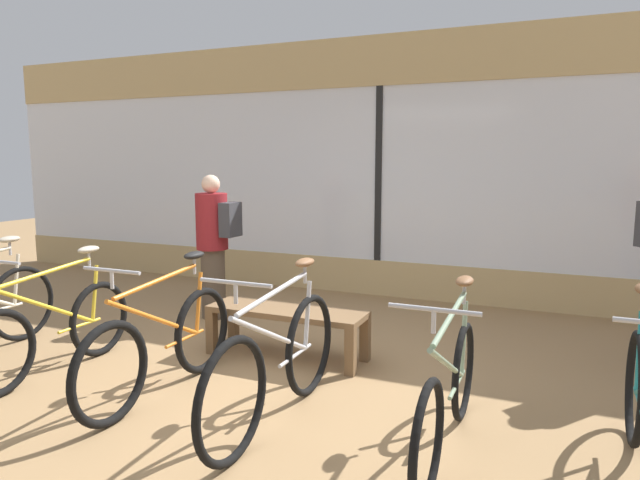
% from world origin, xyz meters
% --- Properties ---
extents(ground_plane, '(24.00, 24.00, 0.00)m').
position_xyz_m(ground_plane, '(0.00, 0.00, 0.00)').
color(ground_plane, '#99754C').
extents(shop_back_wall, '(12.00, 0.08, 3.20)m').
position_xyz_m(shop_back_wall, '(0.00, 3.25, 1.64)').
color(shop_back_wall, tan).
rests_on(shop_back_wall, ground_plane).
extents(bicycle_left, '(0.46, 1.65, 1.01)m').
position_xyz_m(bicycle_left, '(-1.56, -0.37, 0.37)').
color(bicycle_left, black).
rests_on(bicycle_left, ground_plane).
extents(bicycle_center_left, '(0.46, 1.72, 1.03)m').
position_xyz_m(bicycle_center_left, '(-0.49, -0.36, 0.38)').
color(bicycle_center_left, black).
rests_on(bicycle_center_left, ground_plane).
extents(bicycle_center_right, '(0.46, 1.80, 1.05)m').
position_xyz_m(bicycle_center_right, '(0.48, -0.42, 0.40)').
color(bicycle_center_right, black).
rests_on(bicycle_center_right, ground_plane).
extents(bicycle_right, '(0.46, 1.70, 1.01)m').
position_xyz_m(bicycle_right, '(1.59, -0.37, 0.37)').
color(bicycle_right, black).
rests_on(bicycle_right, ground_plane).
extents(display_bench, '(1.40, 0.44, 0.44)m').
position_xyz_m(display_bench, '(-0.02, 0.72, 0.36)').
color(display_bench, brown).
rests_on(display_bench, ground_plane).
extents(customer_by_window, '(0.49, 0.35, 1.56)m').
position_xyz_m(customer_by_window, '(-1.30, 1.53, 0.84)').
color(customer_by_window, brown).
rests_on(customer_by_window, ground_plane).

